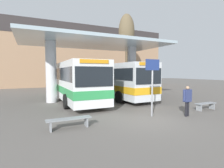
{
  "coord_description": "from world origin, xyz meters",
  "views": [
    {
      "loc": [
        -5.47,
        -7.26,
        2.44
      ],
      "look_at": [
        0.0,
        4.23,
        1.6
      ],
      "focal_mm": 28.0,
      "sensor_mm": 36.0,
      "label": 1
    }
  ],
  "objects_px": {
    "poplar_tree_behind_left": "(127,33)",
    "transit_bus_left_bay": "(73,80)",
    "transit_bus_center_bay": "(113,79)",
    "info_sign_platform": "(152,76)",
    "pedestrian_waiting": "(187,98)",
    "waiting_bench_near_pillar": "(206,105)",
    "waiting_bench_mid_platform": "(69,121)"
  },
  "relations": [
    {
      "from": "poplar_tree_behind_left",
      "to": "transit_bus_left_bay",
      "type": "bearing_deg",
      "value": -141.84
    },
    {
      "from": "transit_bus_center_bay",
      "to": "poplar_tree_behind_left",
      "type": "xyz_separation_m",
      "value": [
        6.0,
        7.67,
        6.67
      ]
    },
    {
      "from": "transit_bus_center_bay",
      "to": "info_sign_platform",
      "type": "distance_m",
      "value": 8.01
    },
    {
      "from": "info_sign_platform",
      "to": "poplar_tree_behind_left",
      "type": "bearing_deg",
      "value": 64.67
    },
    {
      "from": "pedestrian_waiting",
      "to": "poplar_tree_behind_left",
      "type": "xyz_separation_m",
      "value": [
        5.62,
        16.42,
        7.42
      ]
    },
    {
      "from": "transit_bus_left_bay",
      "to": "transit_bus_center_bay",
      "type": "relative_size",
      "value": 1.06
    },
    {
      "from": "info_sign_platform",
      "to": "poplar_tree_behind_left",
      "type": "relative_size",
      "value": 0.28
    },
    {
      "from": "transit_bus_left_bay",
      "to": "waiting_bench_near_pillar",
      "type": "distance_m",
      "value": 10.55
    },
    {
      "from": "transit_bus_center_bay",
      "to": "pedestrian_waiting",
      "type": "distance_m",
      "value": 8.79
    },
    {
      "from": "transit_bus_left_bay",
      "to": "waiting_bench_near_pillar",
      "type": "height_order",
      "value": "transit_bus_left_bay"
    },
    {
      "from": "transit_bus_center_bay",
      "to": "waiting_bench_near_pillar",
      "type": "relative_size",
      "value": 7.21
    },
    {
      "from": "waiting_bench_mid_platform",
      "to": "info_sign_platform",
      "type": "distance_m",
      "value": 5.01
    },
    {
      "from": "waiting_bench_near_pillar",
      "to": "transit_bus_left_bay",
      "type": "bearing_deg",
      "value": 131.16
    },
    {
      "from": "info_sign_platform",
      "to": "waiting_bench_mid_platform",
      "type": "bearing_deg",
      "value": -177.38
    },
    {
      "from": "waiting_bench_mid_platform",
      "to": "info_sign_platform",
      "type": "bearing_deg",
      "value": 2.62
    },
    {
      "from": "waiting_bench_near_pillar",
      "to": "poplar_tree_behind_left",
      "type": "relative_size",
      "value": 0.14
    },
    {
      "from": "pedestrian_waiting",
      "to": "waiting_bench_mid_platform",
      "type": "bearing_deg",
      "value": 171.06
    },
    {
      "from": "waiting_bench_mid_platform",
      "to": "poplar_tree_behind_left",
      "type": "relative_size",
      "value": 0.17
    },
    {
      "from": "transit_bus_left_bay",
      "to": "poplar_tree_behind_left",
      "type": "relative_size",
      "value": 1.06
    },
    {
      "from": "transit_bus_center_bay",
      "to": "poplar_tree_behind_left",
      "type": "height_order",
      "value": "poplar_tree_behind_left"
    },
    {
      "from": "waiting_bench_near_pillar",
      "to": "waiting_bench_mid_platform",
      "type": "height_order",
      "value": "same"
    },
    {
      "from": "transit_bus_left_bay",
      "to": "poplar_tree_behind_left",
      "type": "distance_m",
      "value": 14.41
    },
    {
      "from": "info_sign_platform",
      "to": "poplar_tree_behind_left",
      "type": "xyz_separation_m",
      "value": [
        7.36,
        15.55,
        6.2
      ]
    },
    {
      "from": "transit_bus_center_bay",
      "to": "waiting_bench_mid_platform",
      "type": "bearing_deg",
      "value": 51.47
    },
    {
      "from": "transit_bus_left_bay",
      "to": "transit_bus_center_bay",
      "type": "height_order",
      "value": "transit_bus_left_bay"
    },
    {
      "from": "transit_bus_left_bay",
      "to": "info_sign_platform",
      "type": "height_order",
      "value": "transit_bus_left_bay"
    },
    {
      "from": "pedestrian_waiting",
      "to": "poplar_tree_behind_left",
      "type": "bearing_deg",
      "value": 68.11
    },
    {
      "from": "poplar_tree_behind_left",
      "to": "info_sign_platform",
      "type": "bearing_deg",
      "value": -115.33
    },
    {
      "from": "waiting_bench_mid_platform",
      "to": "info_sign_platform",
      "type": "relative_size",
      "value": 0.61
    },
    {
      "from": "waiting_bench_mid_platform",
      "to": "pedestrian_waiting",
      "type": "height_order",
      "value": "pedestrian_waiting"
    },
    {
      "from": "waiting_bench_near_pillar",
      "to": "info_sign_platform",
      "type": "height_order",
      "value": "info_sign_platform"
    },
    {
      "from": "info_sign_platform",
      "to": "pedestrian_waiting",
      "type": "xyz_separation_m",
      "value": [
        1.74,
        -0.88,
        -1.21
      ]
    }
  ]
}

